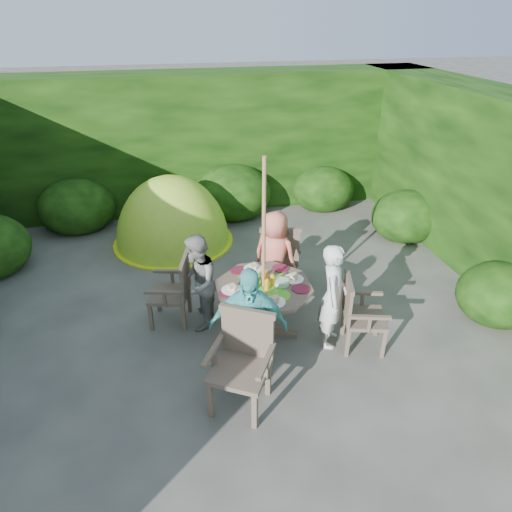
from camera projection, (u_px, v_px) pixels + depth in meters
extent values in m
plane|color=#43413C|center=(231.00, 320.00, 5.80)|extent=(60.00, 60.00, 0.00)
cube|color=black|center=(195.00, 142.00, 8.62)|extent=(9.00, 1.00, 2.50)
cylinder|color=#47392E|center=(263.00, 311.00, 5.44)|extent=(0.11, 0.11, 0.64)
cube|color=#47392E|center=(263.00, 330.00, 5.58)|extent=(0.82, 0.43, 0.06)
cube|color=#47392E|center=(263.00, 330.00, 5.58)|extent=(0.43, 0.82, 0.06)
cylinder|color=#47392E|center=(263.00, 286.00, 5.27)|extent=(1.55, 1.55, 0.04)
cylinder|color=#4BB61F|center=(242.00, 291.00, 5.16)|extent=(0.26, 0.26, 0.00)
cylinder|color=#4BB61F|center=(279.00, 295.00, 5.08)|extent=(0.26, 0.26, 0.00)
cylinder|color=#4BB61F|center=(249.00, 276.00, 5.45)|extent=(0.26, 0.26, 0.00)
cylinder|color=#4BB61F|center=(283.00, 279.00, 5.37)|extent=(0.26, 0.26, 0.00)
cylinder|color=#4BB61F|center=(263.00, 285.00, 5.26)|extent=(0.26, 0.26, 0.00)
cylinder|color=white|center=(294.00, 279.00, 5.36)|extent=(0.24, 0.24, 0.01)
cylinder|color=white|center=(253.00, 269.00, 5.58)|extent=(0.24, 0.24, 0.01)
cylinder|color=white|center=(232.00, 290.00, 5.16)|extent=(0.24, 0.24, 0.01)
cylinder|color=white|center=(275.00, 302.00, 4.95)|extent=(0.24, 0.24, 0.01)
cylinder|color=#B40C30|center=(301.00, 289.00, 5.18)|extent=(0.21, 0.21, 0.01)
cylinder|color=#B40C30|center=(280.00, 268.00, 5.59)|extent=(0.21, 0.21, 0.01)
cylinder|color=#B40C30|center=(239.00, 270.00, 5.54)|extent=(0.21, 0.21, 0.01)
cylinder|color=#B40C30|center=(228.00, 293.00, 5.10)|extent=(0.21, 0.21, 0.01)
cylinder|color=#B40C30|center=(268.00, 306.00, 4.88)|extent=(0.21, 0.21, 0.01)
cylinder|color=green|center=(282.00, 283.00, 5.25)|extent=(0.17, 0.17, 0.06)
cylinder|color=#96643C|center=(264.00, 253.00, 5.06)|extent=(0.06, 0.06, 2.20)
cube|color=#47392E|center=(365.00, 318.00, 5.19)|extent=(0.56, 0.57, 0.05)
cube|color=#47392E|center=(383.00, 344.00, 5.11)|extent=(0.06, 0.06, 0.38)
cube|color=#47392E|center=(377.00, 322.00, 5.46)|extent=(0.06, 0.06, 0.38)
cube|color=#47392E|center=(347.00, 342.00, 5.12)|extent=(0.06, 0.06, 0.38)
cube|color=#47392E|center=(343.00, 321.00, 5.47)|extent=(0.06, 0.06, 0.38)
cube|color=#47392E|center=(347.00, 299.00, 5.09)|extent=(0.16, 0.47, 0.45)
cube|color=#47392E|center=(370.00, 317.00, 4.90)|extent=(0.45, 0.16, 0.04)
cube|color=#47392E|center=(363.00, 293.00, 5.31)|extent=(0.45, 0.16, 0.04)
cube|color=#47392E|center=(169.00, 294.00, 5.61)|extent=(0.56, 0.58, 0.05)
cube|color=#47392E|center=(158.00, 298.00, 5.89)|extent=(0.06, 0.06, 0.39)
cube|color=#47392E|center=(151.00, 317.00, 5.54)|extent=(0.06, 0.06, 0.39)
cube|color=#47392E|center=(189.00, 299.00, 5.88)|extent=(0.06, 0.06, 0.39)
cube|color=#47392E|center=(184.00, 318.00, 5.53)|extent=(0.06, 0.06, 0.39)
cube|color=#47392E|center=(185.00, 277.00, 5.49)|extent=(0.15, 0.47, 0.46)
cube|color=#47392E|center=(172.00, 272.00, 5.73)|extent=(0.46, 0.16, 0.04)
cube|color=#47392E|center=(164.00, 292.00, 5.32)|extent=(0.46, 0.16, 0.04)
cube|color=#47392E|center=(279.00, 256.00, 6.40)|extent=(0.61, 0.59, 0.05)
cube|color=#47392E|center=(293.00, 262.00, 6.69)|extent=(0.06, 0.06, 0.41)
cube|color=#47392E|center=(264.00, 262.00, 6.70)|extent=(0.06, 0.06, 0.41)
cube|color=#47392E|center=(295.00, 278.00, 6.31)|extent=(0.06, 0.06, 0.41)
cube|color=#47392E|center=(264.00, 277.00, 6.32)|extent=(0.06, 0.06, 0.41)
cube|color=#47392E|center=(280.00, 248.00, 6.07)|extent=(0.51, 0.15, 0.49)
cube|color=#47392E|center=(298.00, 244.00, 6.30)|extent=(0.16, 0.49, 0.04)
cube|color=#47392E|center=(261.00, 244.00, 6.31)|extent=(0.16, 0.49, 0.04)
cube|color=#47392E|center=(240.00, 371.00, 4.37)|extent=(0.71, 0.70, 0.05)
cube|color=#47392E|center=(210.00, 400.00, 4.35)|extent=(0.07, 0.07, 0.42)
cube|color=#47392E|center=(255.00, 411.00, 4.23)|extent=(0.07, 0.07, 0.42)
cube|color=#47392E|center=(227.00, 369.00, 4.72)|extent=(0.07, 0.07, 0.42)
cube|color=#47392E|center=(268.00, 378.00, 4.60)|extent=(0.07, 0.07, 0.42)
cube|color=#47392E|center=(248.00, 334.00, 4.44)|extent=(0.48, 0.30, 0.51)
cube|color=#47392E|center=(213.00, 350.00, 4.34)|extent=(0.30, 0.46, 0.04)
cube|color=#47392E|center=(266.00, 361.00, 4.20)|extent=(0.30, 0.46, 0.04)
imported|color=silver|center=(333.00, 296.00, 5.14)|extent=(0.46, 0.55, 1.28)
imported|color=gray|center=(198.00, 283.00, 5.44)|extent=(0.59, 0.68, 1.22)
imported|color=#DB6B5A|center=(275.00, 256.00, 5.98)|extent=(0.73, 0.71, 1.26)
imported|color=#51BEB9|center=(248.00, 327.00, 4.58)|extent=(0.85, 0.49, 1.36)
ellipsoid|color=#A4D028|center=(174.00, 241.00, 7.75)|extent=(2.30, 2.30, 2.28)
ellipsoid|color=black|center=(187.00, 258.00, 7.25)|extent=(0.71, 0.49, 0.79)
cylinder|color=yellow|center=(174.00, 241.00, 7.74)|extent=(2.00, 2.00, 0.03)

